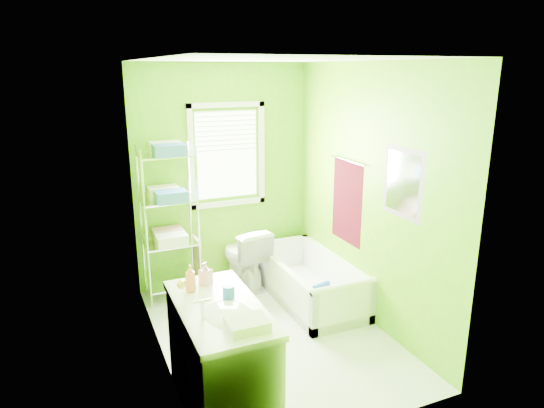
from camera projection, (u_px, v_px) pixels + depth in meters
name	position (u px, v px, depth m)	size (l,w,h in m)	color
ground	(271.00, 333.00, 4.79)	(2.90, 2.90, 0.00)	silver
room_envelope	(271.00, 181.00, 4.38)	(2.14, 2.94, 2.62)	#589F07
window	(227.00, 150.00, 5.64)	(0.92, 0.05, 1.22)	white
door	(187.00, 305.00, 3.25)	(0.09, 0.80, 2.00)	white
right_wall_decor	(367.00, 194.00, 4.81)	(0.04, 1.48, 1.17)	#460811
bathtub	(310.00, 286.00, 5.45)	(0.73, 1.56, 0.51)	white
toilet	(244.00, 257.00, 5.75)	(0.42, 0.73, 0.75)	white
vanity	(221.00, 355.00, 3.63)	(0.59, 1.15, 1.08)	silver
wire_shelf_unit	(170.00, 206.00, 5.27)	(0.60, 0.47, 1.77)	silver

